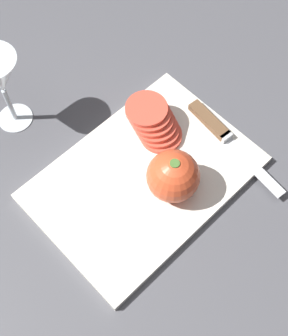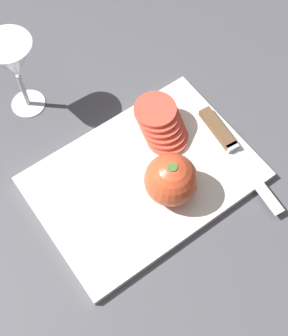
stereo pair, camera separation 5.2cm
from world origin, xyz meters
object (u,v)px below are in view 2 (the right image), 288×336
at_px(wine_glass, 13,62).
at_px(knife, 224,138).
at_px(whole_tomato, 171,180).
at_px(tomato_slice_stack_near, 161,124).

distance_m(wine_glass, knife, 0.40).
xyz_separation_m(wine_glass, whole_tomato, (0.11, -0.32, -0.06)).
distance_m(whole_tomato, tomato_slice_stack_near, 0.12).
relative_size(wine_glass, whole_tomato, 1.85).
bearing_deg(whole_tomato, knife, 9.60).
relative_size(whole_tomato, knife, 0.38).
bearing_deg(knife, wine_glass, -133.51).
relative_size(wine_glass, tomato_slice_stack_near, 1.45).
distance_m(wine_glass, tomato_slice_stack_near, 0.28).
bearing_deg(tomato_slice_stack_near, knife, -44.76).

